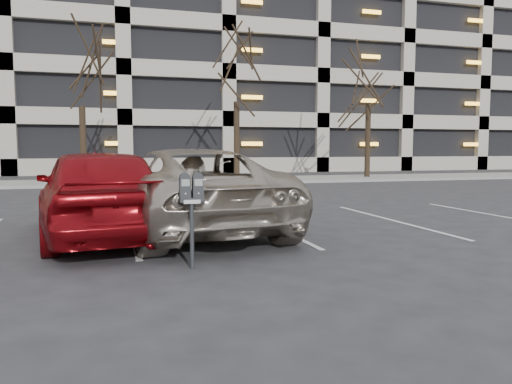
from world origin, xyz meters
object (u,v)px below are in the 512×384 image
(tree_b, at_px, (81,57))
(suv_silver, at_px, (185,190))
(tree_c, at_px, (236,52))
(tree_d, at_px, (369,57))
(car_red, at_px, (97,192))
(parking_meter, at_px, (192,197))

(tree_b, xyz_separation_m, suv_silver, (2.59, -13.91, -4.76))
(tree_c, bearing_deg, suv_silver, -107.59)
(tree_c, xyz_separation_m, tree_d, (7.00, 0.00, 0.11))
(tree_c, height_order, tree_d, tree_d)
(tree_c, relative_size, car_red, 1.76)
(suv_silver, bearing_deg, car_red, 4.17)
(tree_b, xyz_separation_m, car_red, (0.99, -14.26, -4.73))
(tree_c, bearing_deg, tree_d, 0.00)
(tree_b, distance_m, suv_silver, 14.92)
(tree_c, relative_size, tree_d, 0.98)
(tree_d, distance_m, car_red, 20.05)
(parking_meter, bearing_deg, tree_b, 96.92)
(tree_c, height_order, suv_silver, tree_c)
(parking_meter, bearing_deg, tree_d, 54.56)
(tree_c, bearing_deg, parking_meter, -105.67)
(suv_silver, bearing_deg, tree_c, -115.77)
(tree_c, distance_m, suv_silver, 15.54)
(car_red, bearing_deg, suv_silver, -175.29)
(tree_d, distance_m, parking_meter, 21.27)
(tree_b, height_order, car_red, tree_b)
(tree_b, height_order, parking_meter, tree_b)
(tree_d, height_order, parking_meter, tree_d)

